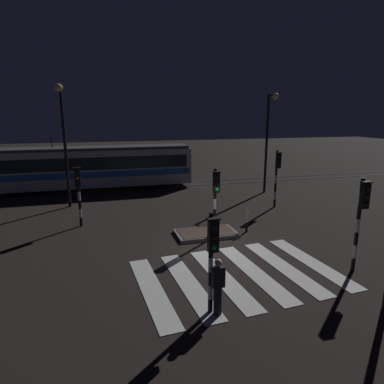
{
  "coord_description": "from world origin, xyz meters",
  "views": [
    {
      "loc": [
        -4.57,
        -12.65,
        5.6
      ],
      "look_at": [
        0.32,
        4.8,
        1.4
      ],
      "focal_mm": 31.44,
      "sensor_mm": 36.0,
      "label": 1
    }
  ],
  "objects_px": {
    "traffic_light_kerb_mid_left": "(212,250)",
    "traffic_light_corner_near_right": "(361,211)",
    "traffic_light_corner_far_left": "(78,187)",
    "pedestrian_waiting_at_kerb": "(218,287)",
    "traffic_light_median_centre": "(216,193)",
    "street_lamp_trackside_right": "(269,131)",
    "bollard_island_edge": "(247,221)",
    "tram": "(87,167)",
    "traffic_light_corner_far_right": "(277,170)",
    "street_lamp_trackside_left": "(63,132)"
  },
  "relations": [
    {
      "from": "traffic_light_kerb_mid_left",
      "to": "traffic_light_median_centre",
      "type": "bearing_deg",
      "value": 69.55
    },
    {
      "from": "bollard_island_edge",
      "to": "street_lamp_trackside_left",
      "type": "bearing_deg",
      "value": 141.06
    },
    {
      "from": "traffic_light_corner_far_right",
      "to": "traffic_light_corner_near_right",
      "type": "relative_size",
      "value": 1.01
    },
    {
      "from": "traffic_light_median_centre",
      "to": "traffic_light_corner_far_right",
      "type": "bearing_deg",
      "value": 36.59
    },
    {
      "from": "street_lamp_trackside_left",
      "to": "bollard_island_edge",
      "type": "relative_size",
      "value": 6.53
    },
    {
      "from": "traffic_light_median_centre",
      "to": "tram",
      "type": "relative_size",
      "value": 0.21
    },
    {
      "from": "bollard_island_edge",
      "to": "traffic_light_corner_near_right",
      "type": "bearing_deg",
      "value": -67.83
    },
    {
      "from": "traffic_light_corner_far_right",
      "to": "traffic_light_corner_far_left",
      "type": "bearing_deg",
      "value": -177.18
    },
    {
      "from": "traffic_light_median_centre",
      "to": "traffic_light_kerb_mid_left",
      "type": "xyz_separation_m",
      "value": [
        -2.14,
        -5.73,
        -0.16
      ]
    },
    {
      "from": "traffic_light_corner_far_right",
      "to": "traffic_light_kerb_mid_left",
      "type": "relative_size",
      "value": 1.17
    },
    {
      "from": "traffic_light_corner_far_right",
      "to": "traffic_light_corner_near_right",
      "type": "distance_m",
      "value": 8.69
    },
    {
      "from": "traffic_light_kerb_mid_left",
      "to": "pedestrian_waiting_at_kerb",
      "type": "distance_m",
      "value": 1.12
    },
    {
      "from": "tram",
      "to": "bollard_island_edge",
      "type": "relative_size",
      "value": 14.08
    },
    {
      "from": "traffic_light_corner_near_right",
      "to": "street_lamp_trackside_left",
      "type": "bearing_deg",
      "value": 131.75
    },
    {
      "from": "traffic_light_corner_far_left",
      "to": "traffic_light_corner_near_right",
      "type": "bearing_deg",
      "value": -39.13
    },
    {
      "from": "traffic_light_corner_far_left",
      "to": "traffic_light_corner_far_right",
      "type": "xyz_separation_m",
      "value": [
        11.37,
        0.56,
        0.23
      ]
    },
    {
      "from": "traffic_light_kerb_mid_left",
      "to": "street_lamp_trackside_left",
      "type": "bearing_deg",
      "value": 109.92
    },
    {
      "from": "street_lamp_trackside_right",
      "to": "street_lamp_trackside_left",
      "type": "relative_size",
      "value": 0.96
    },
    {
      "from": "street_lamp_trackside_left",
      "to": "pedestrian_waiting_at_kerb",
      "type": "distance_m",
      "value": 14.49
    },
    {
      "from": "traffic_light_corner_far_left",
      "to": "bollard_island_edge",
      "type": "height_order",
      "value": "traffic_light_corner_far_left"
    },
    {
      "from": "tram",
      "to": "traffic_light_kerb_mid_left",
      "type": "bearing_deg",
      "value": -78.4
    },
    {
      "from": "traffic_light_kerb_mid_left",
      "to": "street_lamp_trackside_right",
      "type": "xyz_separation_m",
      "value": [
        8.78,
        13.39,
        2.47
      ]
    },
    {
      "from": "traffic_light_median_centre",
      "to": "bollard_island_edge",
      "type": "height_order",
      "value": "traffic_light_median_centre"
    },
    {
      "from": "traffic_light_corner_far_right",
      "to": "traffic_light_corner_near_right",
      "type": "height_order",
      "value": "traffic_light_corner_far_right"
    },
    {
      "from": "street_lamp_trackside_left",
      "to": "street_lamp_trackside_right",
      "type": "bearing_deg",
      "value": 1.42
    },
    {
      "from": "traffic_light_corner_near_right",
      "to": "traffic_light_corner_far_left",
      "type": "bearing_deg",
      "value": 140.87
    },
    {
      "from": "traffic_light_corner_far_left",
      "to": "traffic_light_corner_far_right",
      "type": "relative_size",
      "value": 0.9
    },
    {
      "from": "street_lamp_trackside_left",
      "to": "tram",
      "type": "relative_size",
      "value": 0.46
    },
    {
      "from": "traffic_light_corner_near_right",
      "to": "tram",
      "type": "relative_size",
      "value": 0.22
    },
    {
      "from": "traffic_light_kerb_mid_left",
      "to": "bollard_island_edge",
      "type": "distance_m",
      "value": 7.36
    },
    {
      "from": "traffic_light_median_centre",
      "to": "tram",
      "type": "bearing_deg",
      "value": 115.5
    },
    {
      "from": "traffic_light_median_centre",
      "to": "street_lamp_trackside_right",
      "type": "height_order",
      "value": "street_lamp_trackside_right"
    },
    {
      "from": "traffic_light_median_centre",
      "to": "tram",
      "type": "xyz_separation_m",
      "value": [
        -5.82,
        12.2,
        -0.39
      ]
    },
    {
      "from": "traffic_light_median_centre",
      "to": "tram",
      "type": "height_order",
      "value": "tram"
    },
    {
      "from": "traffic_light_corner_near_right",
      "to": "pedestrian_waiting_at_kerb",
      "type": "distance_m",
      "value": 6.04
    },
    {
      "from": "traffic_light_corner_far_left",
      "to": "traffic_light_corner_far_right",
      "type": "distance_m",
      "value": 11.39
    },
    {
      "from": "street_lamp_trackside_right",
      "to": "traffic_light_median_centre",
      "type": "bearing_deg",
      "value": -130.95
    },
    {
      "from": "pedestrian_waiting_at_kerb",
      "to": "bollard_island_edge",
      "type": "height_order",
      "value": "pedestrian_waiting_at_kerb"
    },
    {
      "from": "bollard_island_edge",
      "to": "traffic_light_median_centre",
      "type": "bearing_deg",
      "value": -168.53
    },
    {
      "from": "bollard_island_edge",
      "to": "traffic_light_kerb_mid_left",
      "type": "bearing_deg",
      "value": -122.59
    },
    {
      "from": "traffic_light_corner_far_right",
      "to": "traffic_light_kerb_mid_left",
      "type": "height_order",
      "value": "traffic_light_corner_far_right"
    },
    {
      "from": "street_lamp_trackside_right",
      "to": "pedestrian_waiting_at_kerb",
      "type": "distance_m",
      "value": 16.38
    },
    {
      "from": "street_lamp_trackside_right",
      "to": "bollard_island_edge",
      "type": "xyz_separation_m",
      "value": [
        -4.89,
        -7.3,
        -3.89
      ]
    },
    {
      "from": "traffic_light_corner_far_left",
      "to": "pedestrian_waiting_at_kerb",
      "type": "xyz_separation_m",
      "value": [
        4.07,
        -9.2,
        -1.21
      ]
    },
    {
      "from": "bollard_island_edge",
      "to": "tram",
      "type": "bearing_deg",
      "value": 122.6
    },
    {
      "from": "traffic_light_corner_near_right",
      "to": "pedestrian_waiting_at_kerb",
      "type": "relative_size",
      "value": 2.03
    },
    {
      "from": "pedestrian_waiting_at_kerb",
      "to": "bollard_island_edge",
      "type": "relative_size",
      "value": 1.54
    },
    {
      "from": "traffic_light_corner_far_right",
      "to": "traffic_light_kerb_mid_left",
      "type": "distance_m",
      "value": 12.23
    },
    {
      "from": "traffic_light_kerb_mid_left",
      "to": "traffic_light_corner_near_right",
      "type": "distance_m",
      "value": 6.03
    },
    {
      "from": "traffic_light_corner_far_right",
      "to": "tram",
      "type": "distance_m",
      "value": 13.87
    }
  ]
}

